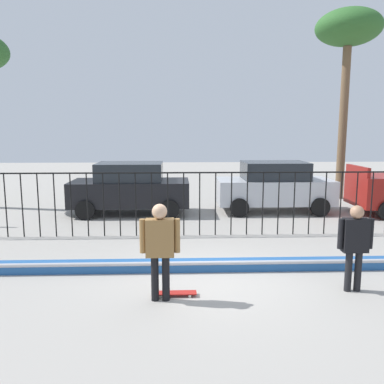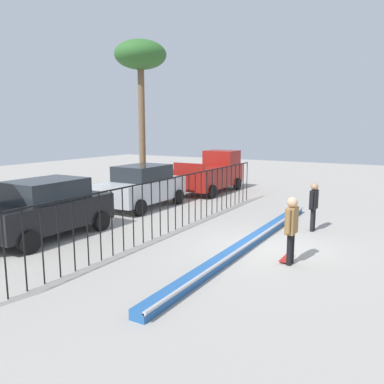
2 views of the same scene
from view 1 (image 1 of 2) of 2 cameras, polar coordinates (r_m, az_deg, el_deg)
The scene contains 9 objects.
ground_plane at distance 8.51m, azimuth 2.45°, elevation -12.41°, with size 60.00×60.00×0.00m, color #9E9991.
bowl_coping_ledge at distance 8.98m, azimuth 2.18°, elevation -10.43°, with size 11.00×0.41×0.27m.
perimeter_fence at distance 11.60m, azimuth 1.11°, elevation -0.70°, with size 14.04×0.04×1.88m.
skateboarder at distance 7.21m, azimuth -4.63°, elevation -7.35°, with size 0.73×0.27×1.80m.
skateboard at distance 7.70m, azimuth -2.41°, elevation -14.29°, with size 0.80×0.20×0.07m.
camera_operator at distance 8.22m, azimuth 22.40°, elevation -6.43°, with size 0.68×0.26×1.69m.
parked_car_black at distance 14.81m, azimuth -8.86°, elevation 0.60°, with size 4.30×2.12×1.90m.
parked_car_silver at distance 15.37m, azimuth 11.70°, elevation 0.82°, with size 4.30×2.12×1.90m.
palm_tree_tall at distance 19.48m, azimuth 21.52°, elevation 20.36°, with size 2.80×2.80×8.19m.
Camera 1 is at (-0.65, -7.90, 3.10)m, focal length 37.13 mm.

